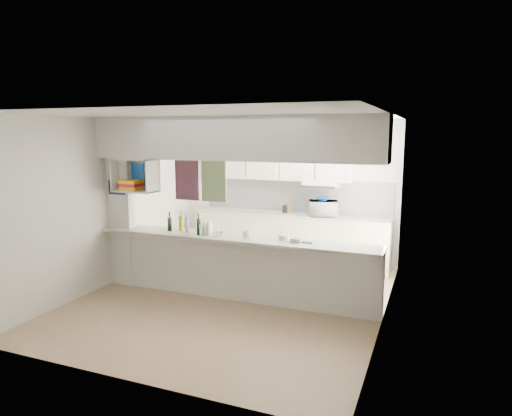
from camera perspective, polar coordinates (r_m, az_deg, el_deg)
The scene contains 16 objects.
floor at distance 6.75m, azimuth -2.86°, elevation -11.22°, with size 4.80×4.80×0.00m, color #A2815E.
ceiling at distance 6.33m, azimuth -3.06°, elevation 11.41°, with size 4.80×4.80×0.00m, color white.
wall_back at distance 8.63m, azimuth 3.68°, elevation 2.21°, with size 4.20×4.20×0.00m, color silver.
wall_left at distance 7.52m, azimuth -17.67°, elevation 0.72°, with size 4.80×4.80×0.00m, color silver.
wall_right at distance 5.87m, azimuth 16.04°, elevation -1.54°, with size 4.80×4.80×0.00m, color silver.
servery_partition at distance 6.44m, azimuth -4.39°, elevation 2.97°, with size 4.20×0.50×2.60m.
cubby_shelf at distance 7.10m, azimuth -14.81°, elevation 3.70°, with size 0.65×0.35×0.50m.
kitchen_run at distance 8.41m, azimuth 4.13°, elevation -1.26°, with size 3.60×0.63×2.24m.
microwave at distance 8.11m, azimuth 8.41°, elevation -0.06°, with size 0.50×0.34×0.28m, color white.
bowl at distance 8.11m, azimuth 8.36°, elevation 1.14°, with size 0.24×0.24×0.06m, color navy.
dish_rack at distance 6.63m, azimuth -5.87°, elevation -2.64°, with size 0.44×0.38×0.20m.
cup at distance 6.37m, azimuth -1.17°, elevation -3.28°, with size 0.11×0.11×0.09m, color white.
wine_bottles at distance 6.87m, azimuth -8.97°, elevation -1.98°, with size 0.51×0.14×0.32m.
plastic_tubs at distance 6.24m, azimuth 4.15°, elevation -3.81°, with size 0.49×0.23×0.07m.
utensil_jar at distance 8.41m, azimuth 3.68°, elevation -0.11°, with size 0.10×0.10×0.14m, color black.
knife_block at distance 8.42m, azimuth 4.23°, elevation 0.03°, with size 0.09×0.07×0.18m, color #53341C.
Camera 1 is at (2.63, -5.75, 2.37)m, focal length 32.00 mm.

